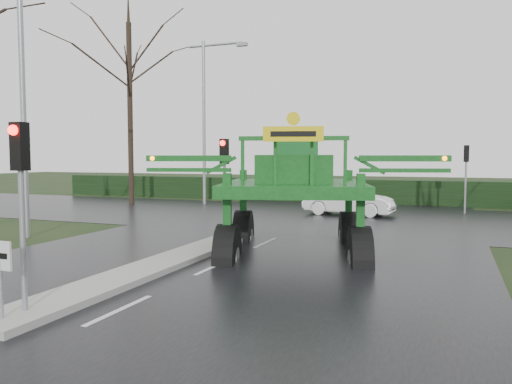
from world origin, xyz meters
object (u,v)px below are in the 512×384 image
(traffic_signal_far, at_px, (466,163))
(street_light_left_near, at_px, (29,70))
(white_sedan, at_px, (348,215))
(traffic_signal_mid, at_px, (224,167))
(traffic_signal_near, at_px, (20,175))
(street_light_left_far, at_px, (208,107))
(crop_sprayer, at_px, (228,174))
(keep_left_sign, at_px, (0,267))

(traffic_signal_far, height_order, street_light_left_near, street_light_left_near)
(traffic_signal_far, relative_size, white_sedan, 0.80)
(white_sedan, bearing_deg, street_light_left_near, 145.26)
(traffic_signal_mid, height_order, traffic_signal_far, same)
(traffic_signal_near, distance_m, street_light_left_far, 22.37)
(traffic_signal_near, height_order, traffic_signal_mid, same)
(crop_sprayer, bearing_deg, keep_left_sign, -115.57)
(street_light_left_far, bearing_deg, traffic_signal_near, -71.83)
(traffic_signal_near, xyz_separation_m, traffic_signal_mid, (0.00, 8.50, 0.00))
(traffic_signal_mid, distance_m, white_sedan, 10.27)
(traffic_signal_far, relative_size, street_light_left_far, 0.35)
(keep_left_sign, bearing_deg, traffic_signal_far, 70.07)
(traffic_signal_far, height_order, street_light_left_far, street_light_left_far)
(street_light_left_near, bearing_deg, crop_sprayer, -5.16)
(street_light_left_near, xyz_separation_m, white_sedan, (9.24, 11.15, -5.99))
(traffic_signal_far, bearing_deg, traffic_signal_near, 69.64)
(keep_left_sign, bearing_deg, street_light_left_far, 107.78)
(traffic_signal_far, distance_m, crop_sprayer, 16.16)
(traffic_signal_mid, relative_size, street_light_left_near, 0.35)
(keep_left_sign, bearing_deg, street_light_left_near, 132.59)
(traffic_signal_mid, bearing_deg, white_sedan, 76.36)
(keep_left_sign, height_order, street_light_left_near, street_light_left_near)
(street_light_left_near, bearing_deg, traffic_signal_mid, 12.21)
(keep_left_sign, bearing_deg, traffic_signal_mid, 90.00)
(keep_left_sign, height_order, street_light_left_far, street_light_left_far)
(traffic_signal_mid, xyz_separation_m, street_light_left_far, (-6.89, 12.51, 3.40))
(traffic_signal_near, height_order, traffic_signal_far, same)
(traffic_signal_mid, height_order, white_sedan, traffic_signal_mid)
(white_sedan, bearing_deg, traffic_signal_far, -57.42)
(traffic_signal_far, xyz_separation_m, street_light_left_near, (-14.69, -14.01, 3.40))
(traffic_signal_far, bearing_deg, white_sedan, 27.67)
(street_light_left_far, bearing_deg, keep_left_sign, -72.22)
(traffic_signal_mid, distance_m, traffic_signal_far, 14.75)
(traffic_signal_near, xyz_separation_m, street_light_left_near, (-6.89, 7.01, 3.40))
(keep_left_sign, bearing_deg, traffic_signal_near, 90.00)
(traffic_signal_mid, bearing_deg, street_light_left_near, -167.79)
(street_light_left_near, bearing_deg, traffic_signal_near, -45.47)
(crop_sprayer, bearing_deg, street_light_left_far, 102.93)
(traffic_signal_mid, xyz_separation_m, street_light_left_near, (-6.89, -1.49, 3.40))
(street_light_left_far, bearing_deg, traffic_signal_far, 0.03)
(keep_left_sign, xyz_separation_m, crop_sprayer, (1.17, 6.77, 1.39))
(street_light_left_near, relative_size, white_sedan, 2.26)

